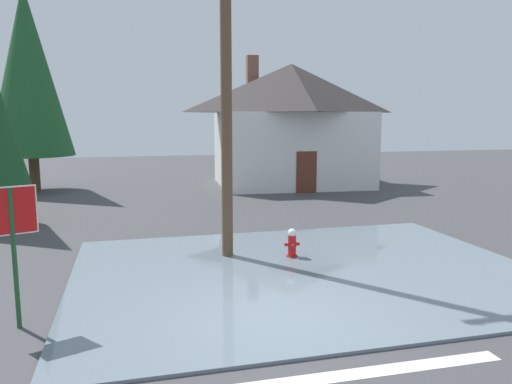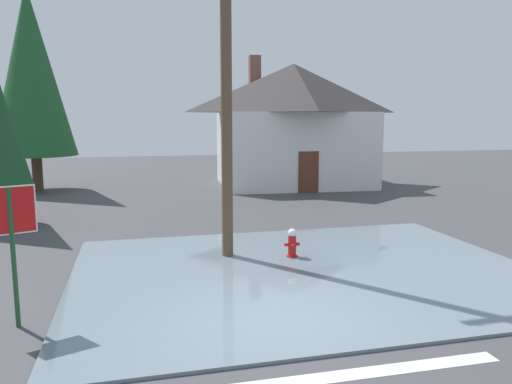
{
  "view_description": "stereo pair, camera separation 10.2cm",
  "coord_description": "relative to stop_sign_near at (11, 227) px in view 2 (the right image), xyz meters",
  "views": [
    {
      "loc": [
        -2.48,
        -7.95,
        3.57
      ],
      "look_at": [
        0.52,
        3.74,
        1.76
      ],
      "focal_mm": 34.61,
      "sensor_mm": 36.0,
      "label": 1
    },
    {
      "loc": [
        -2.38,
        -7.97,
        3.57
      ],
      "look_at": [
        0.52,
        3.74,
        1.76
      ],
      "focal_mm": 34.61,
      "sensor_mm": 36.0,
      "label": 2
    }
  ],
  "objects": [
    {
      "name": "house",
      "position": [
        10.35,
        16.48,
        1.55
      ],
      "size": [
        8.58,
        7.02,
        6.9
      ],
      "color": "silver",
      "rests_on": "ground"
    },
    {
      "name": "fire_hydrant",
      "position": [
        5.88,
        2.84,
        -1.38
      ],
      "size": [
        0.4,
        0.34,
        0.79
      ],
      "color": "red",
      "rests_on": "ground"
    },
    {
      "name": "lane_stop_bar",
      "position": [
        5.03,
        -2.87,
        -1.77
      ],
      "size": [
        4.37,
        0.33,
        0.01
      ],
      "primitive_type": "cube",
      "rotation": [
        0.0,
        0.0,
        -0.01
      ],
      "color": "silver",
      "rests_on": "ground"
    },
    {
      "name": "stop_sign_near",
      "position": [
        0.0,
        0.0,
        0.0
      ],
      "size": [
        0.77,
        0.32,
        2.46
      ],
      "color": "#1E4C28",
      "rests_on": "ground"
    },
    {
      "name": "ground_plane",
      "position": [
        4.42,
        -0.86,
        -1.82
      ],
      "size": [
        80.0,
        80.0,
        0.1
      ],
      "primitive_type": "cube",
      "color": "#424244"
    },
    {
      "name": "flood_puddle",
      "position": [
        5.85,
        1.68,
        -1.74
      ],
      "size": [
        10.62,
        8.05,
        0.06
      ],
      "primitive_type": "cube",
      "color": "slate",
      "rests_on": "ground"
    },
    {
      "name": "pine_tree_mid_left",
      "position": [
        -2.6,
        17.12,
        4.0
      ],
      "size": [
        3.92,
        3.92,
        9.81
      ],
      "color": "#4C3823",
      "rests_on": "ground"
    },
    {
      "name": "utility_pole",
      "position": [
        4.31,
        3.35,
        3.28
      ],
      "size": [
        1.6,
        0.28,
        9.73
      ],
      "color": "brown",
      "rests_on": "ground"
    }
  ]
}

